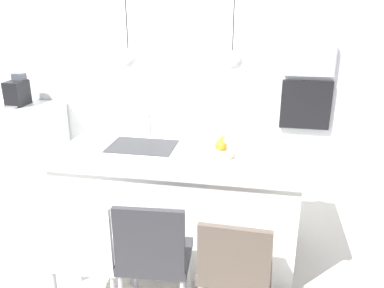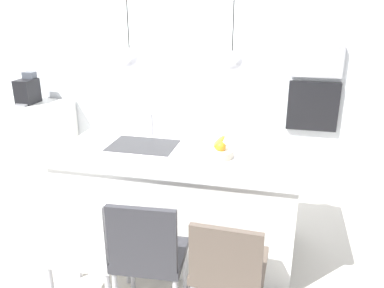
{
  "view_description": "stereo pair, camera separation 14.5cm",
  "coord_description": "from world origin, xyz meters",
  "px_view_note": "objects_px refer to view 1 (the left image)",
  "views": [
    {
      "loc": [
        0.66,
        -2.96,
        2.09
      ],
      "look_at": [
        0.1,
        0.0,
        0.99
      ],
      "focal_mm": 36.61,
      "sensor_mm": 36.0,
      "label": 1
    },
    {
      "loc": [
        0.8,
        -2.93,
        2.09
      ],
      "look_at": [
        0.1,
        0.0,
        0.99
      ],
      "focal_mm": 36.61,
      "sensor_mm": 36.0,
      "label": 2
    }
  ],
  "objects_px": {
    "fruit_bowl": "(218,150)",
    "chair_middle": "(154,254)",
    "coffee_machine": "(17,92)",
    "chair_far": "(236,265)",
    "microwave": "(310,61)",
    "chair_near": "(88,249)",
    "oven": "(306,105)"
  },
  "relations": [
    {
      "from": "coffee_machine",
      "to": "microwave",
      "type": "distance_m",
      "value": 3.5
    },
    {
      "from": "coffee_machine",
      "to": "microwave",
      "type": "relative_size",
      "value": 0.7
    },
    {
      "from": "fruit_bowl",
      "to": "chair_far",
      "type": "height_order",
      "value": "fruit_bowl"
    },
    {
      "from": "chair_near",
      "to": "chair_far",
      "type": "xyz_separation_m",
      "value": [
        1.0,
        0.01,
        0.0
      ]
    },
    {
      "from": "oven",
      "to": "chair_near",
      "type": "relative_size",
      "value": 0.62
    },
    {
      "from": "coffee_machine",
      "to": "oven",
      "type": "distance_m",
      "value": 3.47
    },
    {
      "from": "microwave",
      "to": "chair_near",
      "type": "bearing_deg",
      "value": -122.9
    },
    {
      "from": "fruit_bowl",
      "to": "coffee_machine",
      "type": "bearing_deg",
      "value": 152.61
    },
    {
      "from": "oven",
      "to": "chair_near",
      "type": "bearing_deg",
      "value": -122.9
    },
    {
      "from": "coffee_machine",
      "to": "oven",
      "type": "height_order",
      "value": "coffee_machine"
    },
    {
      "from": "microwave",
      "to": "chair_middle",
      "type": "relative_size",
      "value": 0.59
    },
    {
      "from": "chair_far",
      "to": "oven",
      "type": "bearing_deg",
      "value": 76.54
    },
    {
      "from": "fruit_bowl",
      "to": "coffee_machine",
      "type": "relative_size",
      "value": 0.73
    },
    {
      "from": "chair_middle",
      "to": "chair_near",
      "type": "bearing_deg",
      "value": -179.39
    },
    {
      "from": "oven",
      "to": "chair_middle",
      "type": "distance_m",
      "value": 2.73
    },
    {
      "from": "oven",
      "to": "microwave",
      "type": "bearing_deg",
      "value": 0.0
    },
    {
      "from": "microwave",
      "to": "chair_far",
      "type": "bearing_deg",
      "value": -103.46
    },
    {
      "from": "oven",
      "to": "chair_middle",
      "type": "xyz_separation_m",
      "value": [
        -1.12,
        -2.45,
        -0.45
      ]
    },
    {
      "from": "oven",
      "to": "coffee_machine",
      "type": "bearing_deg",
      "value": -175.09
    },
    {
      "from": "microwave",
      "to": "coffee_machine",
      "type": "bearing_deg",
      "value": -175.09
    },
    {
      "from": "fruit_bowl",
      "to": "chair_middle",
      "type": "xyz_separation_m",
      "value": [
        -0.32,
        -0.78,
        -0.46
      ]
    },
    {
      "from": "chair_middle",
      "to": "oven",
      "type": "bearing_deg",
      "value": 65.36
    },
    {
      "from": "chair_middle",
      "to": "coffee_machine",
      "type": "bearing_deg",
      "value": 137.28
    },
    {
      "from": "microwave",
      "to": "chair_far",
      "type": "relative_size",
      "value": 0.62
    },
    {
      "from": "microwave",
      "to": "oven",
      "type": "bearing_deg",
      "value": 0.0
    },
    {
      "from": "chair_middle",
      "to": "chair_far",
      "type": "height_order",
      "value": "chair_middle"
    },
    {
      "from": "fruit_bowl",
      "to": "chair_far",
      "type": "xyz_separation_m",
      "value": [
        0.22,
        -0.78,
        -0.47
      ]
    },
    {
      "from": "fruit_bowl",
      "to": "chair_middle",
      "type": "bearing_deg",
      "value": -112.17
    },
    {
      "from": "fruit_bowl",
      "to": "chair_near",
      "type": "height_order",
      "value": "fruit_bowl"
    },
    {
      "from": "coffee_machine",
      "to": "microwave",
      "type": "height_order",
      "value": "microwave"
    },
    {
      "from": "chair_near",
      "to": "chair_far",
      "type": "relative_size",
      "value": 1.04
    },
    {
      "from": "chair_near",
      "to": "fruit_bowl",
      "type": "bearing_deg",
      "value": 45.09
    }
  ]
}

